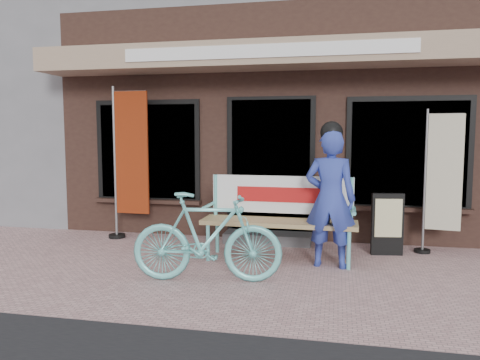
% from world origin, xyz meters
% --- Properties ---
extents(ground, '(70.00, 70.00, 0.00)m').
position_xyz_m(ground, '(0.00, 0.00, 0.00)').
color(ground, '#C39695').
rests_on(ground, ground).
extents(storefront, '(7.00, 6.77, 6.00)m').
position_xyz_m(storefront, '(0.00, 4.96, 2.99)').
color(storefront, black).
rests_on(storefront, ground).
extents(bench, '(2.00, 0.55, 1.08)m').
position_xyz_m(bench, '(0.28, 0.91, 0.63)').
color(bench, '#68CCC8').
rests_on(bench, ground).
extents(person, '(0.66, 0.47, 1.79)m').
position_xyz_m(person, '(0.93, 0.66, 0.88)').
color(person, '#2E3FA1').
rests_on(person, ground).
extents(bicycle, '(1.71, 0.69, 1.00)m').
position_xyz_m(bicycle, '(-0.39, -0.22, 0.50)').
color(bicycle, '#68CCC8').
rests_on(bicycle, ground).
extents(nobori_red, '(0.69, 0.26, 2.36)m').
position_xyz_m(nobori_red, '(-2.15, 1.59, 1.22)').
color(nobori_red, gray).
rests_on(nobori_red, ground).
extents(nobori_cream, '(0.58, 0.24, 1.97)m').
position_xyz_m(nobori_cream, '(2.38, 1.58, 1.02)').
color(nobori_cream, gray).
rests_on(nobori_cream, ground).
extents(menu_stand, '(0.43, 0.15, 0.84)m').
position_xyz_m(menu_stand, '(1.68, 1.37, 0.43)').
color(menu_stand, black).
rests_on(menu_stand, ground).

